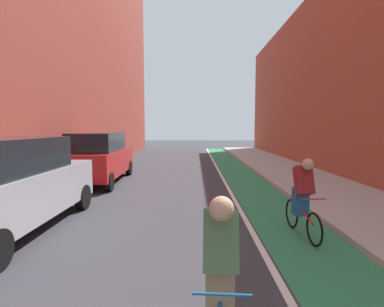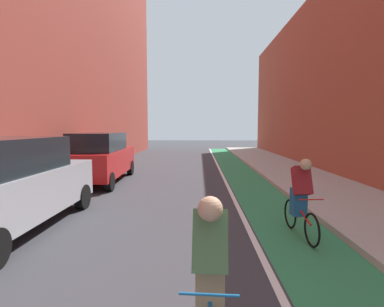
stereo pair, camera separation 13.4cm
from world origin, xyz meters
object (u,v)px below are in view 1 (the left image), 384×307
Objects in this scene: parked_suv_red at (99,157)px; cyclist_mid at (220,274)px; cyclist_trailing at (302,195)px; parked_suv_silver at (10,185)px.

parked_suv_red is 2.82× the size of cyclist_mid.
cyclist_mid is at bearing -120.77° from cyclist_trailing.
parked_suv_silver is 2.76× the size of cyclist_trailing.
parked_suv_red is at bearing 135.51° from cyclist_trailing.
parked_suv_silver is at bearing -90.03° from parked_suv_red.
parked_suv_silver is 5.77m from parked_suv_red.
parked_suv_silver and parked_suv_red have the same top height.
cyclist_trailing is (5.98, -5.87, -0.17)m from parked_suv_red.
parked_suv_red is 8.38m from cyclist_trailing.
parked_suv_red is at bearing 114.02° from cyclist_mid.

